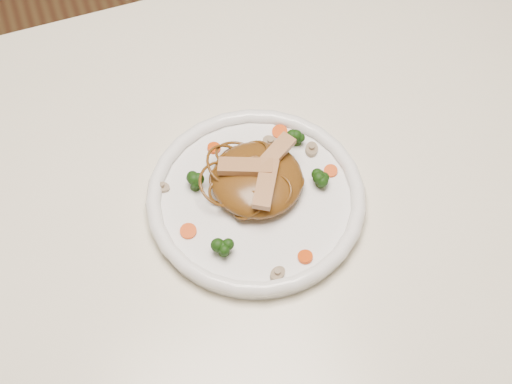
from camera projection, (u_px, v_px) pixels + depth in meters
name	position (u px, v px, depth m)	size (l,w,h in m)	color
ground	(247.00, 374.00, 1.64)	(4.00, 4.00, 0.00)	brown
table	(243.00, 224.00, 1.09)	(1.20, 0.80, 0.75)	white
plate	(256.00, 201.00, 0.99)	(0.29, 0.29, 0.02)	white
noodle_mound	(257.00, 179.00, 0.97)	(0.12, 0.12, 0.04)	brown
chicken_a	(275.00, 154.00, 0.97)	(0.07, 0.02, 0.01)	tan
chicken_b	(245.00, 167.00, 0.95)	(0.07, 0.02, 0.01)	tan
chicken_c	(266.00, 184.00, 0.94)	(0.07, 0.02, 0.01)	tan
broccoli_0	(297.00, 136.00, 1.02)	(0.03, 0.03, 0.03)	#1C400D
broccoli_1	(195.00, 181.00, 0.98)	(0.03, 0.03, 0.03)	#1C400D
broccoli_2	(223.00, 247.00, 0.92)	(0.03, 0.03, 0.03)	#1C400D
broccoli_3	(321.00, 178.00, 0.98)	(0.03, 0.03, 0.03)	#1C400D
carrot_0	(280.00, 132.00, 1.04)	(0.02, 0.02, 0.01)	#EA4408
carrot_1	(188.00, 231.00, 0.95)	(0.02, 0.02, 0.01)	#EA4408
carrot_2	(331.00, 171.00, 1.00)	(0.02, 0.02, 0.01)	#EA4408
carrot_3	(214.00, 148.00, 1.02)	(0.02, 0.02, 0.01)	#EA4408
carrot_4	(305.00, 257.00, 0.93)	(0.02, 0.02, 0.01)	#EA4408
mushroom_0	(277.00, 274.00, 0.91)	(0.02, 0.02, 0.01)	tan
mushroom_1	(312.00, 149.00, 1.02)	(0.02, 0.02, 0.01)	tan
mushroom_2	(162.00, 187.00, 0.98)	(0.02, 0.02, 0.01)	tan
mushroom_3	(270.00, 143.00, 1.03)	(0.03, 0.03, 0.01)	tan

